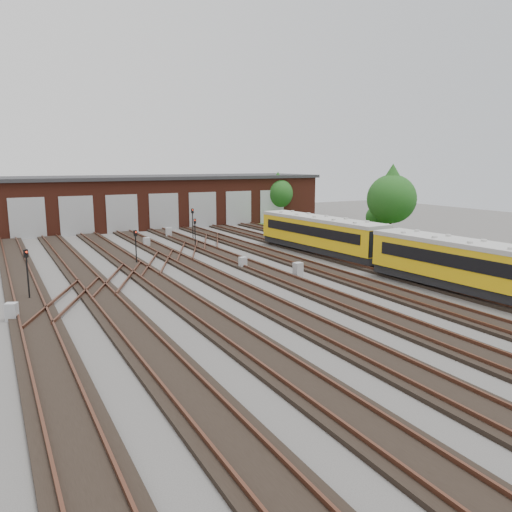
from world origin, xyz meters
name	(u,v)px	position (x,y,z in m)	size (l,w,h in m)	color
ground	(297,301)	(0.00, 0.00, 0.00)	(120.00, 120.00, 0.00)	#454240
track_network	(289,297)	(-0.17, 0.59, 0.11)	(30.40, 70.00, 0.33)	black
maintenance_shed	(126,201)	(-0.01, 39.97, 3.20)	(51.00, 12.50, 6.35)	#521F14
grass_verge	(409,249)	(19.00, 10.00, 0.03)	(8.00, 55.00, 0.05)	#1E4617
metro_train	(475,266)	(10.00, -4.24, 1.86)	(3.53, 46.61, 2.99)	black
signal_mast_0	(27,268)	(-13.90, 7.45, 1.96)	(0.27, 0.26, 3.07)	black
signal_mast_1	(136,242)	(-5.51, 14.99, 1.78)	(0.27, 0.25, 2.77)	black
signal_mast_2	(193,220)	(3.27, 25.24, 2.09)	(0.25, 0.23, 3.28)	black
signal_mast_3	(195,229)	(1.63, 20.39, 1.78)	(0.26, 0.25, 2.77)	black
relay_cabinet_0	(12,312)	(-15.00, 3.73, 0.47)	(0.57, 0.47, 0.95)	#A0A2A5
relay_cabinet_1	(147,242)	(-2.44, 22.75, 0.47)	(0.56, 0.47, 0.94)	#A0A2A5
relay_cabinet_2	(243,263)	(1.29, 9.62, 0.45)	(0.54, 0.45, 0.90)	#A0A2A5
relay_cabinet_3	(169,233)	(1.46, 27.80, 0.54)	(0.64, 0.54, 1.07)	#A0A2A5
relay_cabinet_4	(298,270)	(3.48, 5.25, 0.51)	(0.62, 0.51, 1.03)	#A0A2A5
tree_0	(278,190)	(19.44, 34.89, 4.38)	(4.11, 4.11, 6.82)	#332517
tree_1	(378,214)	(20.69, 16.35, 2.63)	(2.47, 2.47, 4.09)	#332517
tree_2	(392,193)	(19.29, 12.91, 5.10)	(4.79, 4.79, 7.93)	#332517
bush_0	(506,261)	(18.21, -0.58, 0.75)	(1.50, 1.50, 1.50)	#144614
bush_1	(360,233)	(19.02, 17.04, 0.65)	(1.30, 1.30, 1.30)	#144614
bush_2	(303,217)	(21.80, 32.21, 0.76)	(1.52, 1.52, 1.52)	#144614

